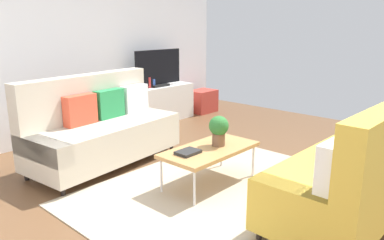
# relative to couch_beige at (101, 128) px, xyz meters

# --- Properties ---
(ground_plane) EXTENTS (7.68, 7.68, 0.00)m
(ground_plane) POSITION_rel_couch_beige_xyz_m (0.34, -1.43, -0.45)
(ground_plane) COLOR brown
(wall_far) EXTENTS (6.40, 0.12, 2.90)m
(wall_far) POSITION_rel_couch_beige_xyz_m (0.34, 1.37, 1.00)
(wall_far) COLOR silver
(wall_far) RESTS_ON ground_plane
(area_rug) EXTENTS (2.90, 2.20, 0.01)m
(area_rug) POSITION_rel_couch_beige_xyz_m (0.35, -1.62, -0.45)
(area_rug) COLOR tan
(area_rug) RESTS_ON ground_plane
(couch_beige) EXTENTS (1.98, 1.04, 1.10)m
(couch_beige) POSITION_rel_couch_beige_xyz_m (0.00, 0.00, 0.00)
(couch_beige) COLOR beige
(couch_beige) RESTS_ON ground_plane
(couch_green) EXTENTS (1.91, 0.86, 1.10)m
(couch_green) POSITION_rel_couch_beige_xyz_m (0.68, -2.84, -0.01)
(couch_green) COLOR gold
(couch_green) RESTS_ON ground_plane
(coffee_table) EXTENTS (1.10, 0.56, 0.42)m
(coffee_table) POSITION_rel_couch_beige_xyz_m (0.40, -1.42, -0.06)
(coffee_table) COLOR #B7844C
(coffee_table) RESTS_ON ground_plane
(tv_console) EXTENTS (1.40, 0.44, 0.64)m
(tv_console) POSITION_rel_couch_beige_xyz_m (1.89, 1.03, -0.13)
(tv_console) COLOR silver
(tv_console) RESTS_ON ground_plane
(tv) EXTENTS (1.00, 0.20, 0.64)m
(tv) POSITION_rel_couch_beige_xyz_m (1.89, 1.01, 0.50)
(tv) COLOR black
(tv) RESTS_ON tv_console
(storage_trunk) EXTENTS (0.52, 0.40, 0.44)m
(storage_trunk) POSITION_rel_couch_beige_xyz_m (2.99, 0.93, -0.23)
(storage_trunk) COLOR #B2382D
(storage_trunk) RESTS_ON ground_plane
(potted_plant) EXTENTS (0.22, 0.22, 0.33)m
(potted_plant) POSITION_rel_couch_beige_xyz_m (0.52, -1.44, 0.16)
(potted_plant) COLOR brown
(potted_plant) RESTS_ON coffee_table
(table_book_0) EXTENTS (0.24, 0.18, 0.03)m
(table_book_0) POSITION_rel_couch_beige_xyz_m (0.11, -1.37, -0.02)
(table_book_0) COLOR #262626
(table_book_0) RESTS_ON coffee_table
(vase_0) EXTENTS (0.14, 0.14, 0.16)m
(vase_0) POSITION_rel_couch_beige_xyz_m (1.31, 1.08, 0.27)
(vase_0) COLOR silver
(vase_0) RESTS_ON tv_console
(vase_1) EXTENTS (0.09, 0.09, 0.17)m
(vase_1) POSITION_rel_couch_beige_xyz_m (1.51, 1.08, 0.27)
(vase_1) COLOR #33B29E
(vase_1) RESTS_ON tv_console
(bottle_0) EXTENTS (0.05, 0.05, 0.19)m
(bottle_0) POSITION_rel_couch_beige_xyz_m (1.66, 0.99, 0.28)
(bottle_0) COLOR red
(bottle_0) RESTS_ON tv_console
(bottle_1) EXTENTS (0.06, 0.06, 0.14)m
(bottle_1) POSITION_rel_couch_beige_xyz_m (1.76, 0.99, 0.26)
(bottle_1) COLOR #3359B2
(bottle_1) RESTS_ON tv_console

